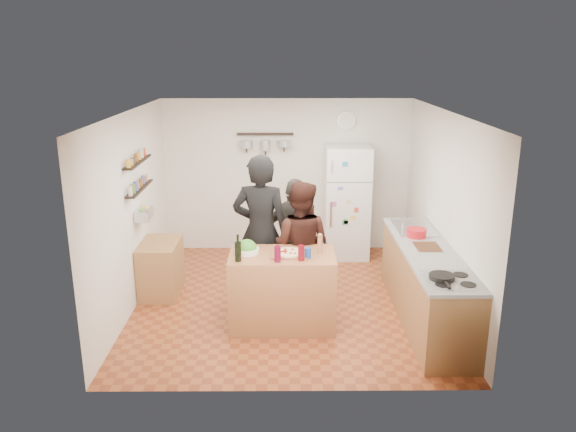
{
  "coord_description": "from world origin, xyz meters",
  "views": [
    {
      "loc": [
        -0.05,
        -6.91,
        3.21
      ],
      "look_at": [
        0.0,
        0.1,
        1.15
      ],
      "focal_mm": 35.0,
      "sensor_mm": 36.0,
      "label": 1
    }
  ],
  "objects_px": {
    "person_back": "(295,236)",
    "salad_bowl": "(247,250)",
    "pepper_mill": "(320,245)",
    "skillet": "(442,277)",
    "salt_canister": "(308,253)",
    "red_bowl": "(416,233)",
    "prep_island": "(282,290)",
    "person_left": "(261,232)",
    "fridge": "(347,202)",
    "wall_clock": "(347,121)",
    "side_table": "(161,268)",
    "person_center": "(300,245)",
    "wine_bottle": "(238,252)",
    "counter_run": "(427,285)"
  },
  "relations": [
    {
      "from": "pepper_mill",
      "to": "fridge",
      "type": "distance_m",
      "value": 2.46
    },
    {
      "from": "salad_bowl",
      "to": "fridge",
      "type": "distance_m",
      "value": 2.79
    },
    {
      "from": "wine_bottle",
      "to": "person_back",
      "type": "xyz_separation_m",
      "value": [
        0.68,
        1.24,
        -0.23
      ]
    },
    {
      "from": "wine_bottle",
      "to": "salt_canister",
      "type": "relative_size",
      "value": 1.89
    },
    {
      "from": "wall_clock",
      "to": "side_table",
      "type": "distance_m",
      "value": 3.7
    },
    {
      "from": "prep_island",
      "to": "person_center",
      "type": "height_order",
      "value": "person_center"
    },
    {
      "from": "red_bowl",
      "to": "fridge",
      "type": "distance_m",
      "value": 1.95
    },
    {
      "from": "person_left",
      "to": "wall_clock",
      "type": "bearing_deg",
      "value": -111.23
    },
    {
      "from": "counter_run",
      "to": "red_bowl",
      "type": "relative_size",
      "value": 10.37
    },
    {
      "from": "person_center",
      "to": "fridge",
      "type": "relative_size",
      "value": 0.93
    },
    {
      "from": "red_bowl",
      "to": "wall_clock",
      "type": "xyz_separation_m",
      "value": [
        -0.7,
        2.15,
        1.18
      ]
    },
    {
      "from": "prep_island",
      "to": "counter_run",
      "type": "bearing_deg",
      "value": 4.37
    },
    {
      "from": "person_back",
      "to": "salad_bowl",
      "type": "bearing_deg",
      "value": 89.55
    },
    {
      "from": "salad_bowl",
      "to": "counter_run",
      "type": "xyz_separation_m",
      "value": [
        2.2,
        0.09,
        -0.49
      ]
    },
    {
      "from": "prep_island",
      "to": "salt_canister",
      "type": "xyz_separation_m",
      "value": [
        0.3,
        -0.12,
        0.51
      ]
    },
    {
      "from": "salad_bowl",
      "to": "side_table",
      "type": "bearing_deg",
      "value": 144.13
    },
    {
      "from": "side_table",
      "to": "prep_island",
      "type": "bearing_deg",
      "value": -29.71
    },
    {
      "from": "pepper_mill",
      "to": "fridge",
      "type": "bearing_deg",
      "value": 76.44
    },
    {
      "from": "wall_clock",
      "to": "side_table",
      "type": "xyz_separation_m",
      "value": [
        -2.69,
        -1.82,
        -1.78
      ]
    },
    {
      "from": "salt_canister",
      "to": "red_bowl",
      "type": "distance_m",
      "value": 1.6
    },
    {
      "from": "person_center",
      "to": "side_table",
      "type": "xyz_separation_m",
      "value": [
        -1.89,
        0.41,
        -0.47
      ]
    },
    {
      "from": "salt_canister",
      "to": "side_table",
      "type": "xyz_separation_m",
      "value": [
        -1.96,
        1.07,
        -0.6
      ]
    },
    {
      "from": "pepper_mill",
      "to": "wall_clock",
      "type": "distance_m",
      "value": 3.0
    },
    {
      "from": "salad_bowl",
      "to": "person_back",
      "type": "xyz_separation_m",
      "value": [
        0.6,
        0.97,
        -0.14
      ]
    },
    {
      "from": "salad_bowl",
      "to": "person_back",
      "type": "height_order",
      "value": "person_back"
    },
    {
      "from": "salt_canister",
      "to": "skillet",
      "type": "xyz_separation_m",
      "value": [
        1.38,
        -0.67,
        -0.02
      ]
    },
    {
      "from": "prep_island",
      "to": "person_left",
      "type": "distance_m",
      "value": 0.84
    },
    {
      "from": "salad_bowl",
      "to": "counter_run",
      "type": "bearing_deg",
      "value": 2.24
    },
    {
      "from": "pepper_mill",
      "to": "skillet",
      "type": "relative_size",
      "value": 0.72
    },
    {
      "from": "person_left",
      "to": "fridge",
      "type": "height_order",
      "value": "person_left"
    },
    {
      "from": "prep_island",
      "to": "person_back",
      "type": "xyz_separation_m",
      "value": [
        0.18,
        1.02,
        0.34
      ]
    },
    {
      "from": "prep_island",
      "to": "wine_bottle",
      "type": "bearing_deg",
      "value": -156.25
    },
    {
      "from": "side_table",
      "to": "red_bowl",
      "type": "bearing_deg",
      "value": -5.65
    },
    {
      "from": "counter_run",
      "to": "salad_bowl",
      "type": "bearing_deg",
      "value": -177.76
    },
    {
      "from": "salad_bowl",
      "to": "skillet",
      "type": "relative_size",
      "value": 1.12
    },
    {
      "from": "person_back",
      "to": "skillet",
      "type": "height_order",
      "value": "person_back"
    },
    {
      "from": "person_left",
      "to": "salad_bowl",
      "type": "bearing_deg",
      "value": 83.26
    },
    {
      "from": "person_left",
      "to": "counter_run",
      "type": "height_order",
      "value": "person_left"
    },
    {
      "from": "pepper_mill",
      "to": "prep_island",
      "type": "bearing_deg",
      "value": -173.66
    },
    {
      "from": "prep_island",
      "to": "person_back",
      "type": "height_order",
      "value": "person_back"
    },
    {
      "from": "person_center",
      "to": "fridge",
      "type": "bearing_deg",
      "value": -97.69
    },
    {
      "from": "counter_run",
      "to": "wall_clock",
      "type": "height_order",
      "value": "wall_clock"
    },
    {
      "from": "salt_canister",
      "to": "side_table",
      "type": "height_order",
      "value": "salt_canister"
    },
    {
      "from": "person_left",
      "to": "prep_island",
      "type": "bearing_deg",
      "value": 124.6
    },
    {
      "from": "pepper_mill",
      "to": "person_back",
      "type": "bearing_deg",
      "value": 105.65
    },
    {
      "from": "salt_canister",
      "to": "fridge",
      "type": "xyz_separation_m",
      "value": [
        0.73,
        2.56,
        -0.07
      ]
    },
    {
      "from": "wall_clock",
      "to": "salad_bowl",
      "type": "bearing_deg",
      "value": -118.03
    },
    {
      "from": "wine_bottle",
      "to": "person_left",
      "type": "relative_size",
      "value": 0.11
    },
    {
      "from": "person_left",
      "to": "red_bowl",
      "type": "height_order",
      "value": "person_left"
    },
    {
      "from": "person_back",
      "to": "prep_island",
      "type": "bearing_deg",
      "value": 111.24
    }
  ]
}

